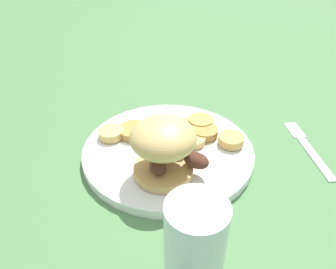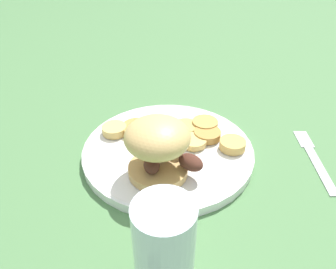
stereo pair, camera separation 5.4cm
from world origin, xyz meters
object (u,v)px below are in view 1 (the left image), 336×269
at_px(sandwich, 164,146).
at_px(fork, 308,147).
at_px(dinner_plate, 168,150).
at_px(drinking_glass, 194,254).

bearing_deg(sandwich, fork, -130.03).
height_order(sandwich, fork, sandwich).
xyz_separation_m(dinner_plate, sandwich, (-0.03, 0.06, 0.06)).
height_order(dinner_plate, fork, dinner_plate).
height_order(sandwich, drinking_glass, drinking_glass).
xyz_separation_m(dinner_plate, fork, (-0.20, -0.14, -0.01)).
bearing_deg(fork, dinner_plate, 35.54).
xyz_separation_m(sandwich, drinking_glass, (-0.12, 0.13, -0.00)).
relative_size(dinner_plate, fork, 1.98).
height_order(dinner_plate, sandwich, sandwich).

